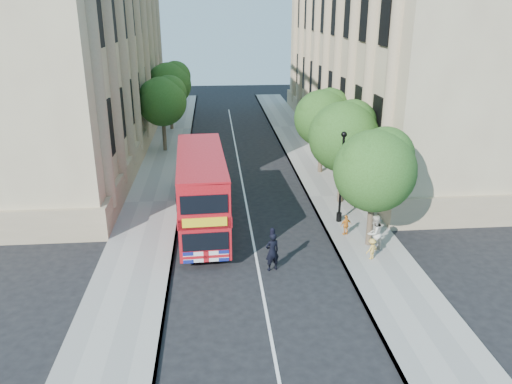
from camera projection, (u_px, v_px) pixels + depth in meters
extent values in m
plane|color=black|center=(261.00, 281.00, 22.13)|extent=(120.00, 120.00, 0.00)
cube|color=gray|center=(335.00, 197.00, 31.92)|extent=(3.50, 80.00, 0.12)
cube|color=gray|center=(153.00, 202.00, 30.99)|extent=(3.50, 80.00, 0.12)
cube|color=tan|center=(395.00, 38.00, 42.56)|extent=(12.00, 38.00, 18.00)
cube|color=tan|center=(63.00, 40.00, 40.32)|extent=(12.00, 38.00, 18.00)
cylinder|color=#473828|center=(370.00, 220.00, 24.91)|extent=(0.32, 0.32, 2.86)
sphere|color=#264818|center=(375.00, 171.00, 24.01)|extent=(4.00, 4.00, 4.00)
sphere|color=#264818|center=(385.00, 155.00, 24.20)|extent=(2.80, 2.80, 2.80)
sphere|color=#264818|center=(367.00, 163.00, 23.51)|extent=(2.60, 2.60, 2.60)
cylinder|color=#473828|center=(341.00, 180.00, 30.49)|extent=(0.32, 0.32, 2.99)
sphere|color=#264818|center=(344.00, 137.00, 29.55)|extent=(4.20, 4.20, 4.20)
sphere|color=#264818|center=(353.00, 124.00, 29.74)|extent=(2.94, 2.94, 2.94)
sphere|color=#264818|center=(337.00, 129.00, 29.04)|extent=(2.73, 2.73, 2.73)
cylinder|color=#473828|center=(321.00, 154.00, 36.11)|extent=(0.32, 0.32, 2.90)
sphere|color=#264818|center=(322.00, 118.00, 35.20)|extent=(4.00, 4.00, 4.00)
sphere|color=#264818|center=(330.00, 108.00, 35.39)|extent=(2.80, 2.80, 2.80)
sphere|color=#264818|center=(316.00, 112.00, 34.69)|extent=(2.60, 2.60, 2.60)
cylinder|color=#473828|center=(164.00, 134.00, 41.68)|extent=(0.32, 0.32, 2.99)
sphere|color=#264818|center=(162.00, 102.00, 40.74)|extent=(4.00, 4.00, 4.00)
sphere|color=#264818|center=(169.00, 92.00, 40.93)|extent=(2.80, 2.80, 2.80)
sphere|color=#264818|center=(155.00, 96.00, 40.23)|extent=(2.60, 2.60, 2.60)
cylinder|color=#473828|center=(171.00, 114.00, 49.13)|extent=(0.32, 0.32, 3.17)
sphere|color=#264818|center=(169.00, 84.00, 48.13)|extent=(4.20, 4.20, 4.20)
sphere|color=#264818|center=(176.00, 76.00, 48.30)|extent=(2.94, 2.94, 2.94)
sphere|color=#264818|center=(164.00, 79.00, 47.61)|extent=(2.73, 2.73, 2.73)
cylinder|color=black|center=(339.00, 217.00, 28.01)|extent=(0.30, 0.30, 0.50)
cylinder|color=black|center=(341.00, 179.00, 27.23)|extent=(0.14, 0.14, 5.00)
sphere|color=black|center=(344.00, 134.00, 26.37)|extent=(0.32, 0.32, 0.32)
cube|color=#A50B12|center=(202.00, 190.00, 26.47)|extent=(2.79, 9.16, 3.77)
cube|color=black|center=(202.00, 205.00, 26.76)|extent=(2.82, 8.59, 0.86)
cube|color=black|center=(201.00, 173.00, 26.13)|extent=(2.82, 8.59, 0.86)
cube|color=yellow|center=(205.00, 222.00, 22.21)|extent=(2.01, 0.17, 0.43)
cylinder|color=black|center=(183.00, 249.00, 24.00)|extent=(0.31, 0.97, 0.95)
cylinder|color=black|center=(227.00, 247.00, 24.27)|extent=(0.31, 0.97, 0.95)
cylinder|color=black|center=(183.00, 203.00, 29.77)|extent=(0.31, 0.97, 0.95)
cylinder|color=black|center=(219.00, 201.00, 30.03)|extent=(0.31, 0.97, 0.95)
cube|color=black|center=(210.00, 182.00, 30.50)|extent=(2.20, 2.02, 2.13)
cube|color=black|center=(211.00, 183.00, 29.62)|extent=(1.83, 0.28, 0.71)
cube|color=black|center=(206.00, 168.00, 32.49)|extent=(2.34, 3.44, 2.54)
cube|color=black|center=(208.00, 189.00, 32.35)|extent=(2.30, 5.04, 0.25)
cylinder|color=black|center=(195.00, 199.00, 30.58)|extent=(0.30, 0.83, 0.81)
cylinder|color=black|center=(225.00, 197.00, 30.90)|extent=(0.30, 0.83, 0.81)
cylinder|color=black|center=(192.00, 181.00, 33.68)|extent=(0.30, 0.83, 0.81)
cylinder|color=black|center=(219.00, 180.00, 33.99)|extent=(0.30, 0.83, 0.81)
imported|color=black|center=(272.00, 252.00, 22.79)|extent=(0.79, 0.66, 1.87)
imported|color=beige|center=(374.00, 233.00, 24.38)|extent=(1.14, 1.08, 1.87)
imported|color=orange|center=(346.00, 225.00, 26.22)|extent=(0.70, 0.45, 1.11)
imported|color=gold|center=(372.00, 249.00, 23.70)|extent=(0.78, 0.67, 1.05)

